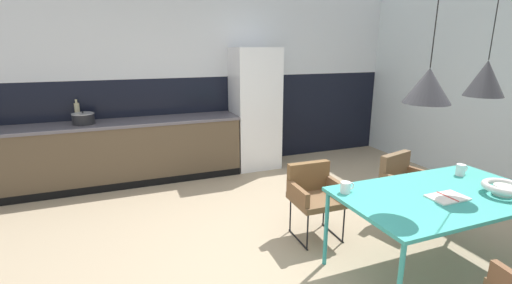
{
  "coord_description": "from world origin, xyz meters",
  "views": [
    {
      "loc": [
        -1.27,
        -2.73,
        1.88
      ],
      "look_at": [
        0.04,
        0.59,
        0.94
      ],
      "focal_mm": 24.88,
      "sensor_mm": 36.0,
      "label": 1
    }
  ],
  "objects_px": {
    "refrigerator_column": "(255,109)",
    "mug_white_ceramic": "(346,187)",
    "pendant_lamp_over_table_near": "(428,86)",
    "cooking_pot": "(83,119)",
    "armchair_by_stool": "(404,179)",
    "pendant_lamp_over_table_far": "(486,78)",
    "bottle_oil_tall": "(77,112)",
    "dining_table": "(441,198)",
    "armchair_corner_seat": "(314,190)",
    "mug_tall_blue": "(461,170)",
    "fruit_bowl": "(503,188)",
    "open_book": "(447,197)"
  },
  "relations": [
    {
      "from": "mug_white_ceramic",
      "to": "armchair_by_stool",
      "type": "bearing_deg",
      "value": 25.69
    },
    {
      "from": "mug_tall_blue",
      "to": "dining_table",
      "type": "bearing_deg",
      "value": -153.76
    },
    {
      "from": "mug_tall_blue",
      "to": "fruit_bowl",
      "type": "bearing_deg",
      "value": -100.41
    },
    {
      "from": "refrigerator_column",
      "to": "open_book",
      "type": "relative_size",
      "value": 6.36
    },
    {
      "from": "dining_table",
      "to": "armchair_corner_seat",
      "type": "bearing_deg",
      "value": 123.45
    },
    {
      "from": "armchair_by_stool",
      "to": "pendant_lamp_over_table_far",
      "type": "xyz_separation_m",
      "value": [
        -0.13,
        -0.85,
        1.17
      ]
    },
    {
      "from": "armchair_by_stool",
      "to": "cooking_pot",
      "type": "distance_m",
      "value": 4.1
    },
    {
      "from": "mug_tall_blue",
      "to": "pendant_lamp_over_table_near",
      "type": "distance_m",
      "value": 1.23
    },
    {
      "from": "refrigerator_column",
      "to": "mug_white_ceramic",
      "type": "height_order",
      "value": "refrigerator_column"
    },
    {
      "from": "cooking_pot",
      "to": "bottle_oil_tall",
      "type": "bearing_deg",
      "value": 111.34
    },
    {
      "from": "armchair_by_stool",
      "to": "fruit_bowl",
      "type": "height_order",
      "value": "fruit_bowl"
    },
    {
      "from": "open_book",
      "to": "mug_white_ceramic",
      "type": "height_order",
      "value": "mug_white_ceramic"
    },
    {
      "from": "fruit_bowl",
      "to": "mug_white_ceramic",
      "type": "distance_m",
      "value": 1.26
    },
    {
      "from": "open_book",
      "to": "pendant_lamp_over_table_near",
      "type": "height_order",
      "value": "pendant_lamp_over_table_near"
    },
    {
      "from": "mug_tall_blue",
      "to": "pendant_lamp_over_table_far",
      "type": "bearing_deg",
      "value": -128.91
    },
    {
      "from": "pendant_lamp_over_table_far",
      "to": "pendant_lamp_over_table_near",
      "type": "bearing_deg",
      "value": -174.14
    },
    {
      "from": "refrigerator_column",
      "to": "armchair_corner_seat",
      "type": "height_order",
      "value": "refrigerator_column"
    },
    {
      "from": "pendant_lamp_over_table_near",
      "to": "armchair_by_stool",
      "type": "bearing_deg",
      "value": 48.57
    },
    {
      "from": "dining_table",
      "to": "mug_white_ceramic",
      "type": "xyz_separation_m",
      "value": [
        -0.72,
        0.3,
        0.09
      ]
    },
    {
      "from": "fruit_bowl",
      "to": "mug_white_ceramic",
      "type": "relative_size",
      "value": 2.52
    },
    {
      "from": "refrigerator_column",
      "to": "bottle_oil_tall",
      "type": "height_order",
      "value": "refrigerator_column"
    },
    {
      "from": "armchair_corner_seat",
      "to": "mug_tall_blue",
      "type": "height_order",
      "value": "mug_tall_blue"
    },
    {
      "from": "pendant_lamp_over_table_near",
      "to": "mug_white_ceramic",
      "type": "bearing_deg",
      "value": 138.87
    },
    {
      "from": "fruit_bowl",
      "to": "pendant_lamp_over_table_near",
      "type": "height_order",
      "value": "pendant_lamp_over_table_near"
    },
    {
      "from": "mug_white_ceramic",
      "to": "armchair_corner_seat",
      "type": "bearing_deg",
      "value": 81.49
    },
    {
      "from": "open_book",
      "to": "pendant_lamp_over_table_far",
      "type": "height_order",
      "value": "pendant_lamp_over_table_far"
    },
    {
      "from": "open_book",
      "to": "pendant_lamp_over_table_near",
      "type": "xyz_separation_m",
      "value": [
        -0.3,
        0.05,
        0.88
      ]
    },
    {
      "from": "pendant_lamp_over_table_near",
      "to": "cooking_pot",
      "type": "bearing_deg",
      "value": 127.45
    },
    {
      "from": "mug_tall_blue",
      "to": "pendant_lamp_over_table_far",
      "type": "height_order",
      "value": "pendant_lamp_over_table_far"
    },
    {
      "from": "refrigerator_column",
      "to": "armchair_by_stool",
      "type": "xyz_separation_m",
      "value": [
        0.85,
        -2.36,
        -0.47
      ]
    },
    {
      "from": "dining_table",
      "to": "open_book",
      "type": "relative_size",
      "value": 5.65
    },
    {
      "from": "open_book",
      "to": "cooking_pot",
      "type": "bearing_deg",
      "value": 130.17
    },
    {
      "from": "dining_table",
      "to": "armchair_corner_seat",
      "type": "xyz_separation_m",
      "value": [
        -0.63,
        0.95,
        -0.2
      ]
    },
    {
      "from": "refrigerator_column",
      "to": "armchair_corner_seat",
      "type": "bearing_deg",
      "value": -96.25
    },
    {
      "from": "refrigerator_column",
      "to": "pendant_lamp_over_table_near",
      "type": "bearing_deg",
      "value": -89.29
    },
    {
      "from": "cooking_pot",
      "to": "bottle_oil_tall",
      "type": "distance_m",
      "value": 0.23
    },
    {
      "from": "fruit_bowl",
      "to": "cooking_pot",
      "type": "height_order",
      "value": "cooking_pot"
    },
    {
      "from": "dining_table",
      "to": "pendant_lamp_over_table_near",
      "type": "height_order",
      "value": "pendant_lamp_over_table_near"
    },
    {
      "from": "armchair_corner_seat",
      "to": "pendant_lamp_over_table_far",
      "type": "distance_m",
      "value": 1.77
    },
    {
      "from": "open_book",
      "to": "cooking_pot",
      "type": "height_order",
      "value": "cooking_pot"
    },
    {
      "from": "dining_table",
      "to": "cooking_pot",
      "type": "relative_size",
      "value": 5.91
    },
    {
      "from": "mug_white_ceramic",
      "to": "bottle_oil_tall",
      "type": "xyz_separation_m",
      "value": [
        -2.2,
        3.14,
        0.25
      ]
    },
    {
      "from": "refrigerator_column",
      "to": "pendant_lamp_over_table_near",
      "type": "relative_size",
      "value": 1.41
    },
    {
      "from": "cooking_pot",
      "to": "bottle_oil_tall",
      "type": "relative_size",
      "value": 0.91
    },
    {
      "from": "pendant_lamp_over_table_near",
      "to": "armchair_corner_seat",
      "type": "bearing_deg",
      "value": 106.43
    },
    {
      "from": "dining_table",
      "to": "mug_white_ceramic",
      "type": "relative_size",
      "value": 13.3
    },
    {
      "from": "mug_tall_blue",
      "to": "cooking_pot",
      "type": "height_order",
      "value": "cooking_pot"
    },
    {
      "from": "cooking_pot",
      "to": "fruit_bowl",
      "type": "bearing_deg",
      "value": -46.35
    },
    {
      "from": "open_book",
      "to": "pendant_lamp_over_table_far",
      "type": "relative_size",
      "value": 0.22
    },
    {
      "from": "dining_table",
      "to": "refrigerator_column",
      "type": "bearing_deg",
      "value": 96.64
    }
  ]
}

